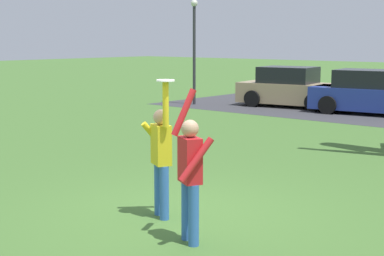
# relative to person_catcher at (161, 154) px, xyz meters

# --- Properties ---
(ground_plane) EXTENTS (120.00, 120.00, 0.00)m
(ground_plane) POSITION_rel_person_catcher_xyz_m (0.08, 0.29, -0.98)
(ground_plane) COLOR #426B2D
(person_catcher) EXTENTS (0.58, 0.52, 2.08)m
(person_catcher) POSITION_rel_person_catcher_xyz_m (0.00, 0.00, 0.00)
(person_catcher) COLOR #3366B7
(person_catcher) RESTS_ON ground_plane
(person_defender) EXTENTS (0.65, 0.61, 2.04)m
(person_defender) POSITION_rel_person_catcher_xyz_m (1.05, -0.57, -0.00)
(person_defender) COLOR #3366B7
(person_defender) RESTS_ON ground_plane
(frisbee_disc) EXTENTS (0.26, 0.26, 0.02)m
(frisbee_disc) POSITION_rel_person_catcher_xyz_m (0.20, -0.11, 1.11)
(frisbee_disc) COLOR white
(frisbee_disc) RESTS_ON person_catcher
(parked_car_tan) EXTENTS (4.31, 2.47, 1.59)m
(parked_car_tan) POSITION_rel_person_catcher_xyz_m (-6.12, 14.00, -0.25)
(parked_car_tan) COLOR tan
(parked_car_tan) RESTS_ON ground_plane
(parked_car_blue) EXTENTS (4.31, 2.47, 1.59)m
(parked_car_blue) POSITION_rel_person_catcher_xyz_m (-2.77, 13.89, -0.25)
(parked_car_blue) COLOR #233893
(parked_car_blue) RESTS_ON ground_plane
(lamppost_by_lot) EXTENTS (0.28, 0.28, 4.26)m
(lamppost_by_lot) POSITION_rel_person_catcher_xyz_m (-9.57, 12.12, 1.60)
(lamppost_by_lot) COLOR #2D2D33
(lamppost_by_lot) RESTS_ON ground_plane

